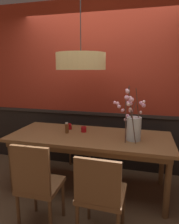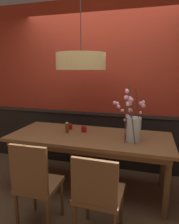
# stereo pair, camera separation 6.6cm
# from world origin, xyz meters

# --- Properties ---
(ground_plane) EXTENTS (24.00, 24.00, 0.00)m
(ground_plane) POSITION_xyz_m (0.00, 0.00, 0.00)
(ground_plane) COLOR brown
(back_wall) EXTENTS (4.89, 0.14, 2.71)m
(back_wall) POSITION_xyz_m (0.00, 0.74, 1.34)
(back_wall) COLOR black
(back_wall) RESTS_ON ground
(dining_table) EXTENTS (2.14, 0.89, 0.78)m
(dining_table) POSITION_xyz_m (0.00, 0.00, 0.70)
(dining_table) COLOR brown
(dining_table) RESTS_ON ground
(chair_near_side_left) EXTENTS (0.41, 0.41, 0.96)m
(chair_near_side_left) POSITION_xyz_m (-0.31, -0.88, 0.53)
(chair_near_side_left) COLOR brown
(chair_near_side_left) RESTS_ON ground
(chair_near_side_right) EXTENTS (0.45, 0.45, 0.91)m
(chair_near_side_right) POSITION_xyz_m (0.33, -0.86, 0.52)
(chair_near_side_right) COLOR brown
(chair_near_side_right) RESTS_ON ground
(chair_far_side_left) EXTENTS (0.44, 0.41, 0.94)m
(chair_far_side_left) POSITION_xyz_m (-0.32, 0.84, 0.52)
(chair_far_side_left) COLOR brown
(chair_far_side_left) RESTS_ON ground
(vase_with_blossoms) EXTENTS (0.38, 0.29, 0.68)m
(vase_with_blossoms) POSITION_xyz_m (0.57, -0.05, 0.96)
(vase_with_blossoms) COLOR silver
(vase_with_blossoms) RESTS_ON dining_table
(candle_holder_nearer_center) EXTENTS (0.08, 0.08, 0.08)m
(candle_holder_nearer_center) POSITION_xyz_m (-0.37, 0.20, 0.82)
(candle_holder_nearer_center) COLOR #9E0F14
(candle_holder_nearer_center) RESTS_ON dining_table
(candle_holder_nearer_edge) EXTENTS (0.08, 0.08, 0.08)m
(candle_holder_nearer_edge) POSITION_xyz_m (-0.12, 0.12, 0.82)
(candle_holder_nearer_edge) COLOR #9E0F14
(candle_holder_nearer_edge) RESTS_ON dining_table
(condiment_bottle) EXTENTS (0.05, 0.05, 0.15)m
(condiment_bottle) POSITION_xyz_m (-0.33, 0.01, 0.85)
(condiment_bottle) COLOR brown
(condiment_bottle) RESTS_ON dining_table
(pendant_lamp) EXTENTS (0.63, 0.63, 1.07)m
(pendant_lamp) POSITION_xyz_m (-0.12, 0.01, 1.74)
(pendant_lamp) COLOR tan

